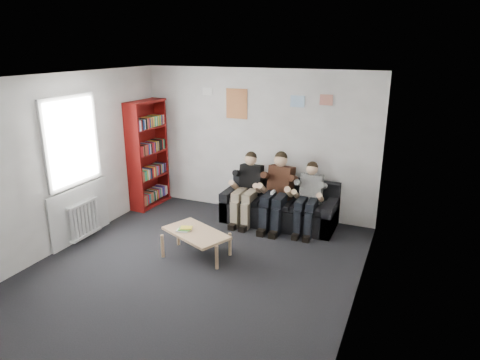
% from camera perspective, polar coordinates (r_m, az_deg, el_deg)
% --- Properties ---
extents(room_shell, '(5.00, 5.00, 5.00)m').
position_cam_1_polar(room_shell, '(5.79, -6.64, -0.02)').
color(room_shell, black).
rests_on(room_shell, ground).
extents(sofa, '(2.01, 0.82, 0.78)m').
position_cam_1_polar(sofa, '(7.76, 5.32, -3.72)').
color(sofa, black).
rests_on(sofa, ground).
extents(bookshelf, '(0.31, 0.94, 2.09)m').
position_cam_1_polar(bookshelf, '(8.56, -12.10, 3.38)').
color(bookshelf, maroon).
rests_on(bookshelf, ground).
extents(coffee_table, '(1.01, 0.56, 0.41)m').
position_cam_1_polar(coffee_table, '(6.53, -5.89, -7.26)').
color(coffee_table, tan).
rests_on(coffee_table, ground).
extents(game_cases, '(0.21, 0.18, 0.04)m').
position_cam_1_polar(game_cases, '(6.57, -7.42, -6.50)').
color(game_cases, white).
rests_on(game_cases, coffee_table).
extents(person_left, '(0.40, 0.86, 1.27)m').
position_cam_1_polar(person_left, '(7.65, 0.96, -1.18)').
color(person_left, black).
rests_on(person_left, sofa).
extents(person_middle, '(0.43, 0.91, 1.33)m').
position_cam_1_polar(person_middle, '(7.46, 4.94, -1.58)').
color(person_middle, '#4A2418').
rests_on(person_middle, sofa).
extents(person_right, '(0.37, 0.79, 1.21)m').
position_cam_1_polar(person_right, '(7.34, 9.10, -2.45)').
color(person_right, white).
rests_on(person_right, sofa).
extents(radiator, '(0.10, 0.64, 0.60)m').
position_cam_1_polar(radiator, '(7.52, -20.05, -4.90)').
color(radiator, white).
rests_on(radiator, ground).
extents(window, '(0.05, 1.30, 2.36)m').
position_cam_1_polar(window, '(7.35, -21.02, 0.10)').
color(window, white).
rests_on(window, room_shell).
extents(poster_large, '(0.42, 0.01, 0.55)m').
position_cam_1_polar(poster_large, '(8.00, -0.44, 10.13)').
color(poster_large, gold).
rests_on(poster_large, room_shell).
extents(poster_blue, '(0.25, 0.01, 0.20)m').
position_cam_1_polar(poster_blue, '(7.60, 7.66, 10.35)').
color(poster_blue, '#4198DE').
rests_on(poster_blue, room_shell).
extents(poster_pink, '(0.22, 0.01, 0.18)m').
position_cam_1_polar(poster_pink, '(7.48, 11.43, 10.43)').
color(poster_pink, '#B53882').
rests_on(poster_pink, room_shell).
extents(poster_sign, '(0.20, 0.01, 0.14)m').
position_cam_1_polar(poster_sign, '(8.23, -4.36, 11.70)').
color(poster_sign, white).
rests_on(poster_sign, room_shell).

